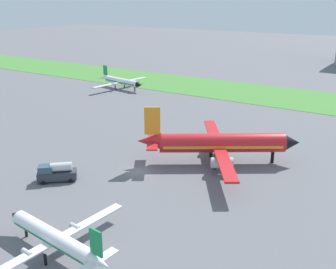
% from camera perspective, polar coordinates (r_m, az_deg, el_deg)
% --- Properties ---
extents(ground_plane, '(600.00, 600.00, 0.00)m').
position_cam_1_polar(ground_plane, '(71.98, -4.17, -5.37)').
color(ground_plane, slate).
extents(grass_taxiway_strip, '(360.00, 28.00, 0.08)m').
position_cam_1_polar(grass_taxiway_strip, '(132.25, 14.05, 5.61)').
color(grass_taxiway_strip, '#478438').
rests_on(grass_taxiway_strip, ground_plane).
extents(airplane_taxiing_turboprop, '(20.26, 23.56, 7.10)m').
position_cam_1_polar(airplane_taxiing_turboprop, '(137.80, -6.82, 7.67)').
color(airplane_taxiing_turboprop, white).
rests_on(airplane_taxiing_turboprop, ground_plane).
extents(airplane_foreground_turboprop, '(18.77, 21.88, 6.56)m').
position_cam_1_polar(airplane_foreground_turboprop, '(51.10, -16.06, -14.18)').
color(airplane_foreground_turboprop, white).
rests_on(airplane_foreground_turboprop, ground_plane).
extents(airplane_midfield_jet, '(27.57, 27.53, 11.07)m').
position_cam_1_polar(airplane_midfield_jet, '(74.57, 7.34, -1.27)').
color(airplane_midfield_jet, red).
rests_on(airplane_midfield_jet, ground_plane).
extents(fuel_truck_near_gate, '(6.45, 6.12, 3.29)m').
position_cam_1_polar(fuel_truck_near_gate, '(70.40, -15.84, -5.27)').
color(fuel_truck_near_gate, '#2D333D').
rests_on(fuel_truck_near_gate, ground_plane).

